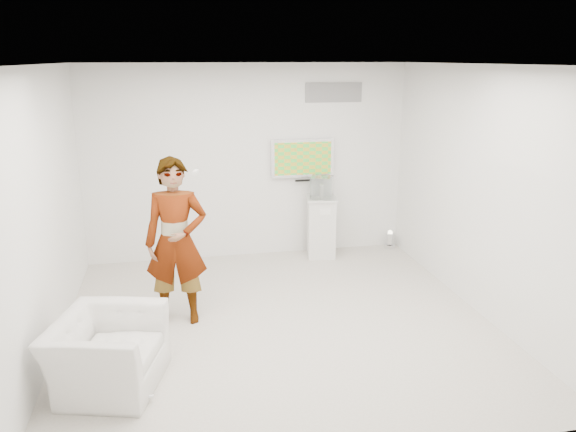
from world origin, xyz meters
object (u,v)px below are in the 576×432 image
Objects in this scene: person at (176,242)px; floor_uplight at (390,240)px; pedestal at (321,227)px; tv at (302,158)px; armchair at (107,352)px.

floor_uplight is (3.48, 2.02, -0.85)m from person.
pedestal is 3.35× the size of floor_uplight.
pedestal is at bearing -46.66° from tv.
tv reaches higher than pedestal.
tv reaches higher than armchair.
floor_uplight is at bearing -35.98° from armchair.
armchair is 4.33m from pedestal.
tv is 4.53m from armchair.
pedestal is (0.25, -0.27, -1.07)m from tv.
pedestal reaches higher than floor_uplight.
armchair is (-2.70, -3.43, -1.20)m from tv.
person is 2.97m from pedestal.
person is at bearing -140.40° from pedestal.
person is (-2.00, -2.13, -0.55)m from tv.
pedestal is (2.26, 1.87, -0.51)m from person.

